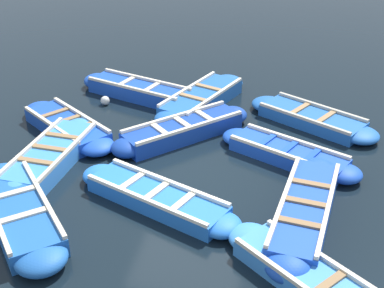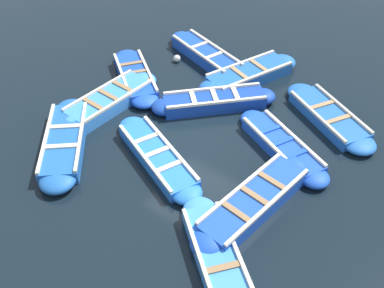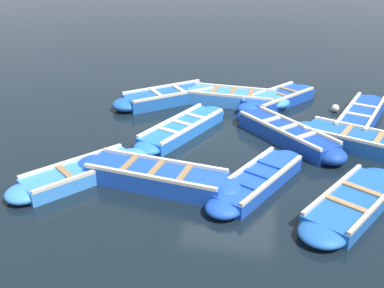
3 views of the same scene
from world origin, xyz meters
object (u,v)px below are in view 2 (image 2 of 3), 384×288
(buoy_orange_near, at_px, (177,58))
(boat_mid_row, at_px, (206,55))
(boat_inner_gap, at_px, (249,75))
(boat_tucked, at_px, (282,146))
(boat_broadside, at_px, (329,116))
(boat_far_corner, at_px, (214,102))
(boat_bow_out, at_px, (217,257))
(boat_alongside, at_px, (157,157))
(boat_drifting, at_px, (135,77))
(boat_end_of_row, at_px, (110,101))
(boat_near_quay, at_px, (254,202))
(boat_centre, at_px, (65,142))

(buoy_orange_near, bearing_deg, boat_mid_row, 129.30)
(boat_inner_gap, bearing_deg, boat_tucked, 44.44)
(boat_broadside, height_order, boat_far_corner, boat_far_corner)
(boat_inner_gap, xyz_separation_m, boat_bow_out, (6.26, 2.83, -0.04))
(boat_inner_gap, height_order, boat_alongside, boat_inner_gap)
(boat_broadside, height_order, boat_mid_row, boat_mid_row)
(boat_alongside, bearing_deg, boat_far_corner, -178.26)
(boat_broadside, relative_size, boat_drifting, 1.07)
(boat_inner_gap, relative_size, buoy_orange_near, 15.52)
(boat_inner_gap, distance_m, boat_alongside, 4.61)
(boat_bow_out, bearing_deg, boat_tucked, -173.12)
(boat_broadside, bearing_deg, boat_far_corner, -66.11)
(boat_mid_row, relative_size, boat_inner_gap, 1.01)
(boat_end_of_row, distance_m, boat_alongside, 2.82)
(boat_near_quay, bearing_deg, boat_centre, -78.81)
(boat_tucked, bearing_deg, boat_broadside, 165.12)
(boat_alongside, bearing_deg, boat_inner_gap, 179.59)
(boat_far_corner, bearing_deg, boat_alongside, 1.74)
(boat_bow_out, bearing_deg, boat_centre, -97.42)
(boat_end_of_row, bearing_deg, boat_bow_out, 63.84)
(boat_tucked, bearing_deg, boat_bow_out, 6.88)
(boat_mid_row, relative_size, boat_centre, 1.10)
(boat_broadside, height_order, boat_bow_out, boat_bow_out)
(boat_centre, bearing_deg, boat_alongside, 112.72)
(boat_near_quay, distance_m, boat_drifting, 6.15)
(boat_tucked, height_order, buoy_orange_near, boat_tucked)
(boat_far_corner, height_order, boat_inner_gap, boat_far_corner)
(boat_mid_row, bearing_deg, boat_tucked, 57.44)
(boat_end_of_row, height_order, boat_alongside, boat_end_of_row)
(boat_mid_row, relative_size, boat_drifting, 1.17)
(boat_tucked, height_order, boat_drifting, boat_drifting)
(boat_end_of_row, height_order, boat_inner_gap, boat_inner_gap)
(boat_inner_gap, distance_m, boat_bow_out, 6.87)
(boat_mid_row, bearing_deg, boat_centre, -5.79)
(boat_near_quay, distance_m, boat_centre, 5.21)
(boat_broadside, bearing_deg, boat_near_quay, -1.90)
(boat_bow_out, xyz_separation_m, boat_centre, (-0.68, -5.20, 0.03))
(boat_inner_gap, distance_m, buoy_orange_near, 2.58)
(boat_mid_row, height_order, boat_alongside, boat_mid_row)
(boat_end_of_row, height_order, buoy_orange_near, boat_end_of_row)
(boat_inner_gap, bearing_deg, buoy_orange_near, -81.01)
(boat_broadside, bearing_deg, boat_mid_row, -99.01)
(boat_bow_out, distance_m, boat_drifting, 7.06)
(boat_mid_row, xyz_separation_m, boat_alongside, (4.84, 1.74, -0.04))
(buoy_orange_near, bearing_deg, boat_drifting, -11.51)
(boat_broadside, height_order, boat_tucked, boat_tucked)
(boat_far_corner, relative_size, boat_drifting, 0.98)
(boat_far_corner, height_order, buoy_orange_near, boat_far_corner)
(boat_far_corner, relative_size, buoy_orange_near, 13.07)
(boat_centre, bearing_deg, boat_near_quay, 101.19)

